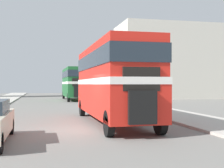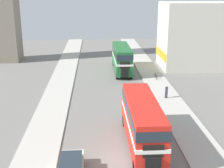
{
  "view_description": "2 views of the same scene",
  "coord_description": "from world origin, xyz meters",
  "px_view_note": "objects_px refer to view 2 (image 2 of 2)",
  "views": [
    {
      "loc": [
        -1.79,
        -13.9,
        2.07
      ],
      "look_at": [
        1.87,
        2.28,
        2.08
      ],
      "focal_mm": 50.0,
      "sensor_mm": 36.0,
      "label": 1
    },
    {
      "loc": [
        -2.02,
        -21.38,
        12.84
      ],
      "look_at": [
        0.0,
        13.35,
        2.14
      ],
      "focal_mm": 50.0,
      "sensor_mm": 36.0,
      "label": 2
    }
  ],
  "objects_px": {
    "double_decker_bus": "(142,120)",
    "bicycle_on_pavement": "(156,76)",
    "pedestrian_walking": "(166,91)",
    "bus_distant": "(122,57)"
  },
  "relations": [
    {
      "from": "double_decker_bus",
      "to": "bicycle_on_pavement",
      "type": "distance_m",
      "value": 20.61
    },
    {
      "from": "bicycle_on_pavement",
      "to": "pedestrian_walking",
      "type": "bearing_deg",
      "value": -92.66
    },
    {
      "from": "double_decker_bus",
      "to": "bus_distant",
      "type": "distance_m",
      "value": 24.61
    },
    {
      "from": "bus_distant",
      "to": "pedestrian_walking",
      "type": "height_order",
      "value": "bus_distant"
    },
    {
      "from": "double_decker_bus",
      "to": "pedestrian_walking",
      "type": "xyz_separation_m",
      "value": [
        4.73,
        11.51,
        -1.39
      ]
    },
    {
      "from": "double_decker_bus",
      "to": "bicycle_on_pavement",
      "type": "bearing_deg",
      "value": 75.56
    },
    {
      "from": "bus_distant",
      "to": "pedestrian_walking",
      "type": "distance_m",
      "value": 13.84
    },
    {
      "from": "bus_distant",
      "to": "bicycle_on_pavement",
      "type": "bearing_deg",
      "value": -45.6
    },
    {
      "from": "bus_distant",
      "to": "pedestrian_walking",
      "type": "xyz_separation_m",
      "value": [
        4.25,
        -13.1,
        -1.43
      ]
    },
    {
      "from": "bus_distant",
      "to": "double_decker_bus",
      "type": "bearing_deg",
      "value": -91.12
    }
  ]
}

